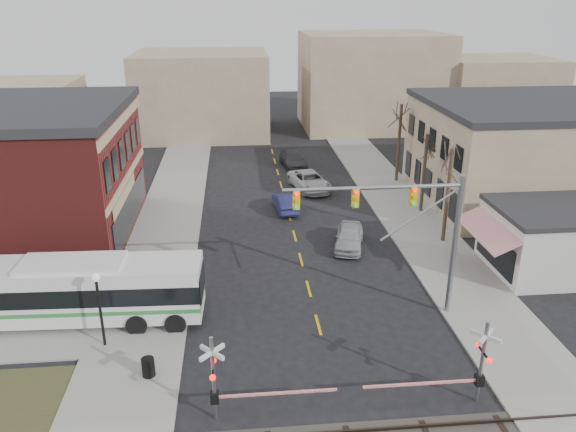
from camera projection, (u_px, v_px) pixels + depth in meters
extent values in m
plane|color=black|center=(324.00, 346.00, 28.31)|extent=(160.00, 160.00, 0.00)
cube|color=gray|center=(172.00, 210.00, 45.96)|extent=(5.00, 60.00, 0.12)
cube|color=gray|center=(398.00, 203.00, 47.64)|extent=(5.00, 60.00, 0.12)
cube|color=#2D231E|center=(347.00, 432.00, 22.64)|extent=(160.00, 0.08, 0.14)
cube|color=tan|center=(127.00, 177.00, 40.48)|extent=(0.10, 15.00, 0.50)
cube|color=tan|center=(121.00, 120.00, 38.97)|extent=(0.10, 15.00, 0.70)
cube|color=black|center=(131.00, 209.00, 41.40)|extent=(0.08, 13.00, 2.60)
cube|color=gray|center=(546.00, 154.00, 47.30)|extent=(20.00, 15.00, 8.00)
cube|color=#262628|center=(555.00, 104.00, 45.73)|extent=(20.30, 15.30, 0.50)
cube|color=beige|center=(558.00, 241.00, 35.47)|extent=(8.00, 6.00, 4.00)
cube|color=#262628|center=(564.00, 210.00, 34.68)|extent=(8.20, 6.20, 0.30)
cube|color=red|center=(487.00, 230.00, 34.68)|extent=(1.68, 6.00, 0.87)
cylinder|color=#382B21|center=(448.00, 196.00, 39.06)|extent=(0.28, 0.28, 6.75)
cylinder|color=#382B21|center=(424.00, 173.00, 44.72)|extent=(0.28, 0.28, 6.30)
cylinder|color=#382B21|center=(399.00, 143.00, 51.98)|extent=(0.28, 0.28, 7.20)
cube|color=silver|center=(76.00, 290.00, 29.77)|extent=(13.41, 3.35, 2.99)
cube|color=black|center=(75.00, 286.00, 29.69)|extent=(13.45, 3.39, 1.00)
cube|color=#2A7F3A|center=(77.00, 301.00, 30.02)|extent=(13.45, 3.39, 0.22)
cylinder|color=black|center=(79.00, 313.00, 30.28)|extent=(1.21, 2.92, 1.11)
cylinder|color=gray|center=(454.00, 247.00, 29.89)|extent=(0.28, 0.28, 8.00)
cylinder|color=gray|center=(373.00, 188.00, 28.20)|extent=(9.22, 0.20, 0.20)
cube|color=gold|center=(413.00, 196.00, 28.57)|extent=(0.35, 0.30, 1.00)
cube|color=gold|center=(355.00, 198.00, 28.30)|extent=(0.35, 0.30, 1.00)
cube|color=gold|center=(296.00, 200.00, 28.04)|extent=(0.35, 0.30, 1.00)
cylinder|color=gray|center=(214.00, 379.00, 22.77)|extent=(0.16, 0.16, 4.00)
cube|color=silver|center=(212.00, 352.00, 22.29)|extent=(1.00, 1.00, 0.18)
cube|color=silver|center=(212.00, 352.00, 22.29)|extent=(1.00, 1.00, 0.18)
sphere|color=#FF0C0C|center=(213.00, 378.00, 22.08)|extent=(0.26, 0.26, 0.26)
sphere|color=#FF0C0C|center=(213.00, 361.00, 23.09)|extent=(0.26, 0.26, 0.26)
cube|color=black|center=(215.00, 397.00, 23.10)|extent=(0.35, 0.35, 0.50)
cube|color=#FF0C0C|center=(278.00, 393.00, 23.33)|extent=(5.00, 0.10, 0.10)
cylinder|color=gray|center=(482.00, 363.00, 23.80)|extent=(0.16, 0.16, 4.00)
cube|color=silver|center=(486.00, 337.00, 23.32)|extent=(1.00, 1.00, 0.18)
cube|color=silver|center=(486.00, 337.00, 23.32)|extent=(1.00, 1.00, 0.18)
sphere|color=#FF0C0C|center=(489.00, 361.00, 23.11)|extent=(0.26, 0.26, 0.26)
sphere|color=#FF0C0C|center=(478.00, 345.00, 24.13)|extent=(0.26, 0.26, 0.26)
cube|color=black|center=(479.00, 380.00, 24.13)|extent=(0.35, 0.35, 0.50)
cube|color=#FF0C0C|center=(420.00, 384.00, 23.90)|extent=(5.00, 0.10, 0.10)
cylinder|color=black|center=(101.00, 313.00, 27.59)|extent=(0.14, 0.14, 3.66)
sphere|color=silver|center=(96.00, 277.00, 26.86)|extent=(0.44, 0.44, 0.44)
cylinder|color=black|center=(148.00, 367.00, 25.81)|extent=(0.60, 0.60, 0.91)
imported|color=#9C9CA0|center=(349.00, 237.00, 39.13)|extent=(2.97, 4.94, 1.57)
imported|color=#1C1D47|center=(285.00, 203.00, 45.83)|extent=(1.95, 4.46, 1.42)
imported|color=silver|center=(310.00, 181.00, 50.85)|extent=(3.92, 6.18, 1.59)
imported|color=#39383D|center=(293.00, 160.00, 57.59)|extent=(2.78, 5.41, 1.50)
imported|color=#665751|center=(163.00, 297.00, 30.99)|extent=(0.62, 0.75, 1.76)
imported|color=#343D5C|center=(143.00, 276.00, 33.33)|extent=(1.05, 1.05, 1.72)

